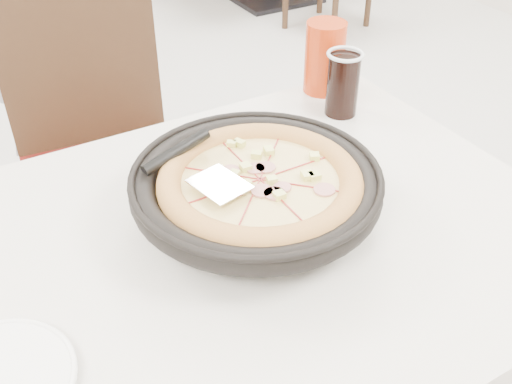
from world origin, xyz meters
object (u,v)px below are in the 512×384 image
pizza (260,190)px  pizza_pan (256,196)px  cola_glass (343,86)px  red_cup (325,57)px  chair_far (109,171)px

pizza → pizza_pan: bearing=96.0°
cola_glass → red_cup: 0.11m
chair_far → cola_glass: 0.69m
cola_glass → red_cup: bearing=74.7°
pizza → red_cup: size_ratio=1.81×
chair_far → cola_glass: (0.41, -0.44, 0.34)m
chair_far → pizza: chair_far is taller
chair_far → pizza: (0.07, -0.67, 0.34)m
red_cup → cola_glass: bearing=-105.3°
pizza_pan → red_cup: red_cup is taller
pizza → cola_glass: cola_glass is taller
pizza_pan → cola_glass: cola_glass is taller
pizza_pan → pizza: bearing=-84.0°
pizza → cola_glass: size_ratio=2.23×
pizza_pan → red_cup: 0.49m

